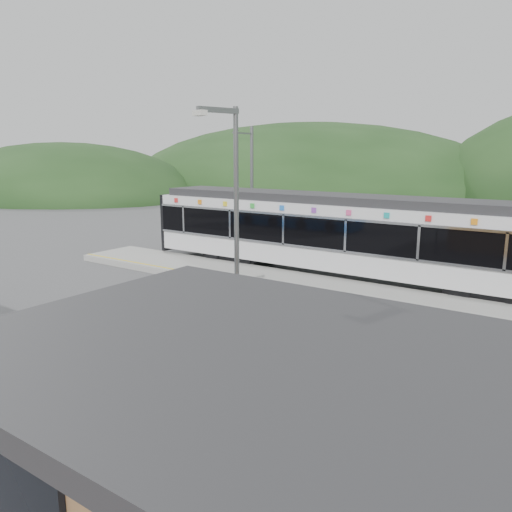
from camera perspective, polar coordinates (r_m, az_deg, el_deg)
The scene contains 8 objects.
ground at distance 17.81m, azimuth 2.01°, elevation -6.51°, with size 120.00×120.00×0.00m, color #4C4C4F.
hills at distance 20.52m, azimuth 25.25°, elevation -5.18°, with size 146.00×149.00×26.00m.
platform at distance 20.50m, azimuth 7.02°, elevation -3.70°, with size 26.00×3.20×0.30m, color #9E9E99.
yellow_line at distance 19.36m, azimuth 5.23°, elevation -4.11°, with size 26.00×0.10×0.01m, color yellow.
train at distance 22.43m, azimuth 10.65°, elevation 2.52°, with size 20.44×3.01×3.74m.
catenary_mast_west at distance 28.00m, azimuth -0.53°, elevation 7.77°, with size 0.18×1.80×7.00m.
station_shelter at distance 7.30m, azimuth 3.51°, elevation -21.56°, with size 9.20×6.20×3.00m.
lamp_post at distance 12.08m, azimuth -2.61°, elevation 3.98°, with size 0.42×1.19×6.62m.
Camera 1 is at (9.13, -14.25, 5.55)m, focal length 35.00 mm.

